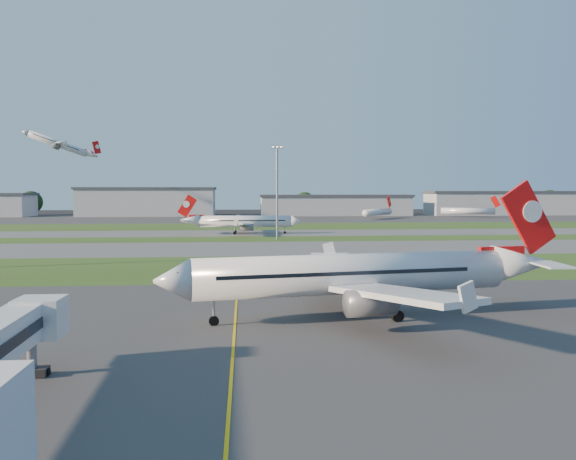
{
  "coord_description": "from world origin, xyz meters",
  "views": [
    {
      "loc": [
        6.02,
        -45.94,
        13.65
      ],
      "look_at": [
        13.27,
        47.19,
        7.0
      ],
      "focal_mm": 35.0,
      "sensor_mm": 36.0,
      "label": 1
    }
  ],
  "objects": [
    {
      "name": "tree_far_east",
      "position": [
        185.0,
        271.0,
        7.46
      ],
      "size": [
        12.65,
        12.65,
        13.8
      ],
      "color": "black",
      "rests_on": "ground"
    },
    {
      "name": "light_mast_centre",
      "position": [
        15.0,
        108.0,
        14.81
      ],
      "size": [
        3.2,
        0.7,
        25.8
      ],
      "color": "gray",
      "rests_on": "ground"
    },
    {
      "name": "airliner_taxiing",
      "position": [
        6.02,
        128.78,
        3.85
      ],
      "size": [
        35.14,
        29.84,
        10.97
      ],
      "rotation": [
        0.0,
        0.0,
        3.13
      ],
      "color": "silver",
      "rests_on": "ground"
    },
    {
      "name": "grass_strip_b",
      "position": [
        0.0,
        110.0,
        0.01
      ],
      "size": [
        300.0,
        18.0,
        0.01
      ],
      "primitive_type": "cube",
      "color": "#2F4918",
      "rests_on": "ground"
    },
    {
      "name": "tree_west",
      "position": [
        -110.0,
        270.0,
        7.14
      ],
      "size": [
        12.1,
        12.1,
        13.2
      ],
      "color": "black",
      "rests_on": "ground"
    },
    {
      "name": "taxiway_b",
      "position": [
        0.0,
        132.0,
        0.01
      ],
      "size": [
        300.0,
        26.0,
        0.01
      ],
      "primitive_type": "cube",
      "color": "#515154",
      "rests_on": "ground"
    },
    {
      "name": "tree_mid_east",
      "position": [
        40.0,
        269.0,
        6.81
      ],
      "size": [
        11.55,
        11.55,
        12.6
      ],
      "color": "black",
      "rests_on": "ground"
    },
    {
      "name": "hangar_far_east",
      "position": [
        155.0,
        255.0,
        6.64
      ],
      "size": [
        96.9,
        23.0,
        13.2
      ],
      "color": "#A0A3A8",
      "rests_on": "ground"
    },
    {
      "name": "mini_jet_far",
      "position": [
        117.87,
        226.97,
        3.28
      ],
      "size": [
        27.48,
        11.85,
        9.48
      ],
      "rotation": [
        0.0,
        0.0,
        -0.35
      ],
      "color": "silver",
      "rests_on": "ground"
    },
    {
      "name": "apron_far",
      "position": [
        0.0,
        225.0,
        0.01
      ],
      "size": [
        400.0,
        80.0,
        0.01
      ],
      "primitive_type": "cube",
      "color": "#333335",
      "rests_on": "ground"
    },
    {
      "name": "yellow_line",
      "position": [
        5.0,
        0.0,
        0.0
      ],
      "size": [
        0.25,
        60.0,
        0.02
      ],
      "primitive_type": "cube",
      "color": "gold",
      "rests_on": "ground"
    },
    {
      "name": "tree_east",
      "position": [
        115.0,
        267.0,
        6.16
      ],
      "size": [
        10.45,
        10.45,
        11.4
      ],
      "color": "black",
      "rests_on": "ground"
    },
    {
      "name": "hangar_west",
      "position": [
        -45.0,
        255.0,
        7.64
      ],
      "size": [
        71.4,
        23.0,
        15.2
      ],
      "color": "#A0A3A8",
      "rests_on": "ground"
    },
    {
      "name": "mini_jet_near",
      "position": [
        69.03,
        215.44,
        3.28
      ],
      "size": [
        19.33,
        23.34,
        9.48
      ],
      "rotation": [
        0.0,
        0.0,
        0.89
      ],
      "color": "silver",
      "rests_on": "ground"
    },
    {
      "name": "grass_strip_c",
      "position": [
        0.0,
        165.0,
        0.01
      ],
      "size": [
        300.0,
        40.0,
        0.01
      ],
      "primitive_type": "cube",
      "color": "#2F4918",
      "rests_on": "ground"
    },
    {
      "name": "ground",
      "position": [
        0.0,
        0.0,
        0.0
      ],
      "size": [
        700.0,
        700.0,
        0.0
      ],
      "primitive_type": "plane",
      "color": "black",
      "rests_on": "ground"
    },
    {
      "name": "taxiway_a",
      "position": [
        0.0,
        85.0,
        0.01
      ],
      "size": [
        300.0,
        32.0,
        0.01
      ],
      "primitive_type": "cube",
      "color": "#515154",
      "rests_on": "ground"
    },
    {
      "name": "grass_strip_a",
      "position": [
        0.0,
        52.0,
        0.01
      ],
      "size": [
        300.0,
        34.0,
        0.01
      ],
      "primitive_type": "cube",
      "color": "#2F4918",
      "rests_on": "ground"
    },
    {
      "name": "tree_mid_west",
      "position": [
        -20.0,
        266.0,
        5.84
      ],
      "size": [
        9.9,
        9.9,
        10.8
      ],
      "color": "black",
      "rests_on": "ground"
    },
    {
      "name": "apron_near",
      "position": [
        0.0,
        0.0,
        0.01
      ],
      "size": [
        300.0,
        70.0,
        0.01
      ],
      "primitive_type": "cube",
      "color": "#333335",
      "rests_on": "ground"
    },
    {
      "name": "airliner_parked",
      "position": [
        17.8,
        12.58,
        4.62
      ],
      "size": [
        41.94,
        35.3,
        13.16
      ],
      "rotation": [
        0.0,
        0.0,
        0.17
      ],
      "color": "silver",
      "rests_on": "ground"
    },
    {
      "name": "airliner_departing",
      "position": [
        -79.71,
        223.39,
        35.02
      ],
      "size": [
        30.91,
        26.18,
        10.12
      ],
      "rotation": [
        0.0,
        0.0,
        0.36
      ],
      "color": "silver"
    },
    {
      "name": "hangar_east",
      "position": [
        55.0,
        255.0,
        5.64
      ],
      "size": [
        81.6,
        23.0,
        11.2
      ],
      "color": "#A0A3A8",
      "rests_on": "ground"
    }
  ]
}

